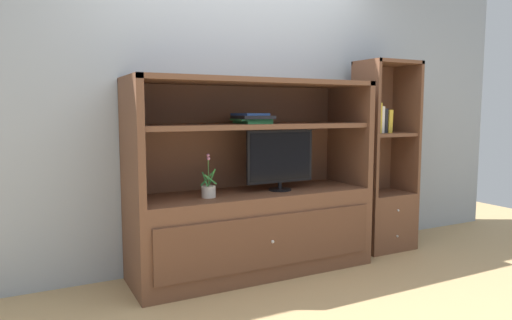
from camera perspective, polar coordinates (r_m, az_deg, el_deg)
The scene contains 8 objects.
ground_plane at distance 3.38m, azimuth 2.82°, elevation -15.60°, with size 8.00×8.00×0.00m, color tan.
painted_rear_wall at distance 3.81m, azimuth -2.79°, elevation 8.36°, with size 6.00×0.10×2.80m, color #9EA8B2.
media_console at distance 3.58m, azimuth -0.41°, elevation -6.44°, with size 1.88×0.61×1.48m.
tv_monitor at distance 3.57m, azimuth 3.01°, elevation 0.20°, with size 0.57×0.18×0.47m.
potted_plant at distance 3.32m, azimuth -5.91°, elevation -3.70°, with size 0.11×0.13×0.32m.
magazine_stack at distance 3.49m, azimuth -0.53°, elevation 5.17°, with size 0.29×0.37×0.08m.
bookshelf_tall at distance 4.33m, azimuth 15.48°, elevation -3.45°, with size 0.51×0.37×1.69m.
upright_book_row at distance 4.19m, azimuth 14.81°, elevation 4.92°, with size 0.21×0.18×0.27m.
Camera 1 is at (-1.58, -2.71, 1.25)m, focal length 32.25 mm.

